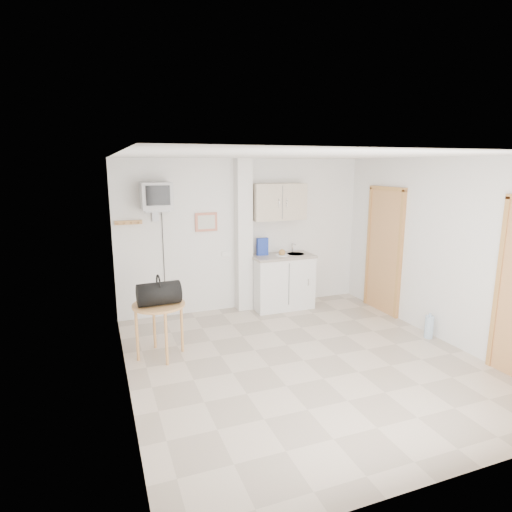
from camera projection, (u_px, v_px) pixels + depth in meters
name	position (u px, v px, depth m)	size (l,w,h in m)	color
ground	(304.00, 360.00, 5.35)	(4.50, 4.50, 0.00)	#C2AF9C
room_envelope	(321.00, 237.00, 5.19)	(4.24, 4.54, 2.55)	white
kitchenette	(281.00, 261.00, 7.21)	(1.03, 0.58, 2.10)	white
crt_television	(156.00, 197.00, 6.29)	(0.44, 0.45, 2.15)	slate
round_table	(159.00, 311.00, 5.35)	(0.65, 0.65, 0.70)	#CD804C
duffel_bag	(159.00, 293.00, 5.27)	(0.54, 0.32, 0.39)	black
water_bottle	(429.00, 327.00, 6.02)	(0.12, 0.12, 0.36)	#A1BED8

